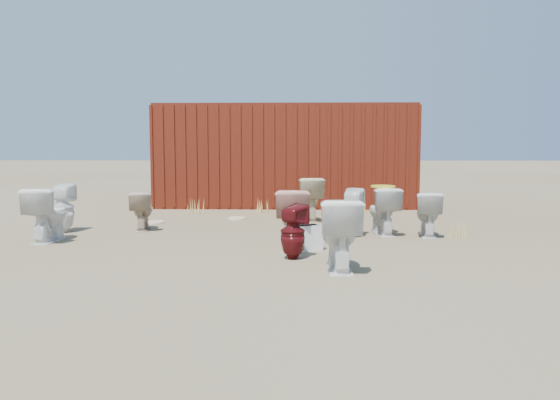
{
  "coord_description": "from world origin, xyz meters",
  "views": [
    {
      "loc": [
        0.26,
        -8.26,
        1.41
      ],
      "look_at": [
        0.0,
        0.6,
        0.55
      ],
      "focal_mm": 35.0,
      "sensor_mm": 36.0,
      "label": 1
    }
  ],
  "objects_px": {
    "toilet_back_beige_left": "(142,211)",
    "loose_tank": "(304,238)",
    "toilet_front_a": "(48,215)",
    "toilet_back_beige_right": "(308,199)",
    "toilet_back_yellowlid": "(383,211)",
    "toilet_back_e": "(353,213)",
    "toilet_back_a": "(63,208)",
    "shipping_container": "(285,156)",
    "toilet_front_maroon": "(293,232)",
    "toilet_front_pink": "(294,218)",
    "toilet_front_e": "(428,214)",
    "toilet_front_c": "(339,234)"
  },
  "relations": [
    {
      "from": "toilet_front_maroon",
      "to": "toilet_back_beige_right",
      "type": "xyz_separation_m",
      "value": [
        0.28,
        3.61,
        0.07
      ]
    },
    {
      "from": "shipping_container",
      "to": "toilet_back_e",
      "type": "relative_size",
      "value": 7.86
    },
    {
      "from": "toilet_front_maroon",
      "to": "toilet_back_beige_left",
      "type": "relative_size",
      "value": 1.04
    },
    {
      "from": "toilet_front_e",
      "to": "toilet_back_e",
      "type": "relative_size",
      "value": 0.93
    },
    {
      "from": "toilet_back_beige_left",
      "to": "toilet_back_e",
      "type": "height_order",
      "value": "toilet_back_e"
    },
    {
      "from": "toilet_front_c",
      "to": "toilet_back_a",
      "type": "bearing_deg",
      "value": -32.9
    },
    {
      "from": "toilet_front_a",
      "to": "toilet_back_e",
      "type": "relative_size",
      "value": 1.06
    },
    {
      "from": "toilet_front_e",
      "to": "toilet_back_beige_left",
      "type": "relative_size",
      "value": 1.07
    },
    {
      "from": "toilet_back_a",
      "to": "toilet_front_a",
      "type": "bearing_deg",
      "value": 99.79
    },
    {
      "from": "toilet_front_a",
      "to": "toilet_back_beige_right",
      "type": "relative_size",
      "value": 0.97
    },
    {
      "from": "toilet_front_a",
      "to": "loose_tank",
      "type": "height_order",
      "value": "toilet_front_a"
    },
    {
      "from": "toilet_front_maroon",
      "to": "toilet_front_e",
      "type": "relative_size",
      "value": 0.97
    },
    {
      "from": "toilet_front_pink",
      "to": "toilet_front_c",
      "type": "height_order",
      "value": "toilet_front_c"
    },
    {
      "from": "toilet_front_a",
      "to": "toilet_front_pink",
      "type": "xyz_separation_m",
      "value": [
        3.69,
        -0.39,
        0.01
      ]
    },
    {
      "from": "toilet_front_maroon",
      "to": "toilet_back_yellowlid",
      "type": "bearing_deg",
      "value": -87.35
    },
    {
      "from": "toilet_front_a",
      "to": "toilet_front_maroon",
      "type": "xyz_separation_m",
      "value": [
        3.67,
        -1.18,
        -0.06
      ]
    },
    {
      "from": "toilet_back_yellowlid",
      "to": "toilet_back_e",
      "type": "xyz_separation_m",
      "value": [
        -0.5,
        -0.21,
        -0.0
      ]
    },
    {
      "from": "toilet_back_beige_right",
      "to": "toilet_back_e",
      "type": "distance_m",
      "value": 1.96
    },
    {
      "from": "toilet_front_pink",
      "to": "loose_tank",
      "type": "xyz_separation_m",
      "value": [
        0.13,
        -0.23,
        -0.24
      ]
    },
    {
      "from": "shipping_container",
      "to": "toilet_back_beige_right",
      "type": "relative_size",
      "value": 7.16
    },
    {
      "from": "toilet_front_e",
      "to": "toilet_back_e",
      "type": "distance_m",
      "value": 1.19
    },
    {
      "from": "toilet_front_maroon",
      "to": "toilet_back_beige_left",
      "type": "height_order",
      "value": "toilet_front_maroon"
    },
    {
      "from": "shipping_container",
      "to": "toilet_back_e",
      "type": "distance_m",
      "value": 5.1
    },
    {
      "from": "toilet_front_pink",
      "to": "toilet_back_beige_left",
      "type": "xyz_separation_m",
      "value": [
        -2.61,
        1.57,
        -0.08
      ]
    },
    {
      "from": "toilet_back_a",
      "to": "shipping_container",
      "type": "bearing_deg",
      "value": -127.88
    },
    {
      "from": "toilet_front_maroon",
      "to": "toilet_front_a",
      "type": "bearing_deg",
      "value": 20.85
    },
    {
      "from": "toilet_front_maroon",
      "to": "loose_tank",
      "type": "xyz_separation_m",
      "value": [
        0.14,
        0.56,
        -0.17
      ]
    },
    {
      "from": "toilet_front_a",
      "to": "toilet_front_e",
      "type": "distance_m",
      "value": 5.84
    },
    {
      "from": "toilet_back_beige_left",
      "to": "toilet_front_c",
      "type": "bearing_deg",
      "value": 126.48
    },
    {
      "from": "toilet_back_e",
      "to": "toilet_back_beige_left",
      "type": "bearing_deg",
      "value": 8.43
    },
    {
      "from": "toilet_front_maroon",
      "to": "toilet_front_pink",
      "type": "bearing_deg",
      "value": -52.4
    },
    {
      "from": "toilet_front_c",
      "to": "toilet_front_maroon",
      "type": "bearing_deg",
      "value": -50.75
    },
    {
      "from": "shipping_container",
      "to": "toilet_front_maroon",
      "type": "bearing_deg",
      "value": -88.09
    },
    {
      "from": "toilet_front_c",
      "to": "toilet_back_beige_right",
      "type": "relative_size",
      "value": 1.0
    },
    {
      "from": "toilet_front_pink",
      "to": "toilet_front_e",
      "type": "bearing_deg",
      "value": -149.76
    },
    {
      "from": "shipping_container",
      "to": "toilet_back_a",
      "type": "xyz_separation_m",
      "value": [
        -3.6,
        -4.61,
        -0.79
      ]
    },
    {
      "from": "toilet_back_beige_left",
      "to": "loose_tank",
      "type": "relative_size",
      "value": 1.33
    },
    {
      "from": "toilet_back_beige_left",
      "to": "toilet_front_a",
      "type": "bearing_deg",
      "value": 37.73
    },
    {
      "from": "toilet_back_a",
      "to": "toilet_back_beige_right",
      "type": "bearing_deg",
      "value": -159.11
    },
    {
      "from": "toilet_front_pink",
      "to": "toilet_back_yellowlid",
      "type": "height_order",
      "value": "toilet_front_pink"
    },
    {
      "from": "shipping_container",
      "to": "toilet_front_c",
      "type": "xyz_separation_m",
      "value": [
        0.75,
        -7.28,
        -0.78
      ]
    },
    {
      "from": "toilet_front_e",
      "to": "toilet_back_beige_left",
      "type": "xyz_separation_m",
      "value": [
        -4.72,
        0.53,
        -0.02
      ]
    },
    {
      "from": "shipping_container",
      "to": "toilet_front_maroon",
      "type": "relative_size",
      "value": 8.67
    },
    {
      "from": "toilet_front_e",
      "to": "toilet_back_beige_right",
      "type": "xyz_separation_m",
      "value": [
        -1.85,
        1.78,
        0.06
      ]
    },
    {
      "from": "toilet_front_c",
      "to": "toilet_front_a",
      "type": "bearing_deg",
      "value": -24.54
    },
    {
      "from": "toilet_back_beige_left",
      "to": "toilet_front_pink",
      "type": "bearing_deg",
      "value": 139.06
    },
    {
      "from": "toilet_back_beige_left",
      "to": "toilet_back_yellowlid",
      "type": "relative_size",
      "value": 0.86
    },
    {
      "from": "toilet_back_yellowlid",
      "to": "toilet_back_beige_left",
      "type": "bearing_deg",
      "value": -13.55
    },
    {
      "from": "toilet_back_a",
      "to": "toilet_back_beige_left",
      "type": "xyz_separation_m",
      "value": [
        1.23,
        0.31,
        -0.08
      ]
    },
    {
      "from": "toilet_front_pink",
      "to": "toilet_back_beige_right",
      "type": "relative_size",
      "value": 0.99
    }
  ]
}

